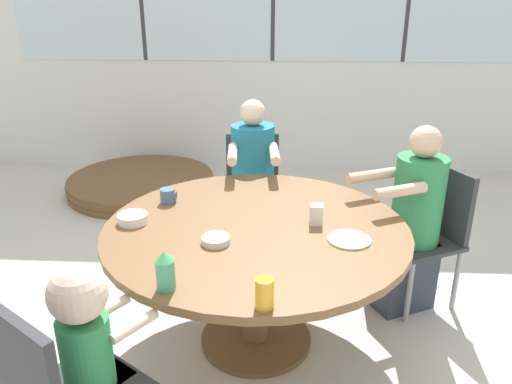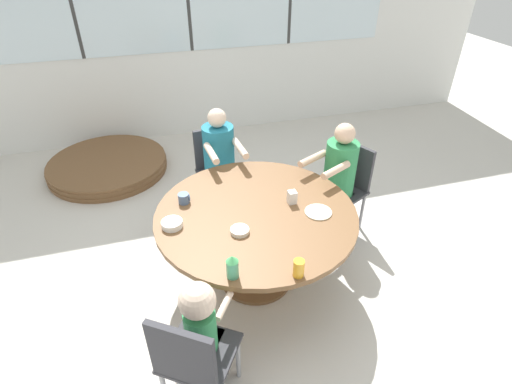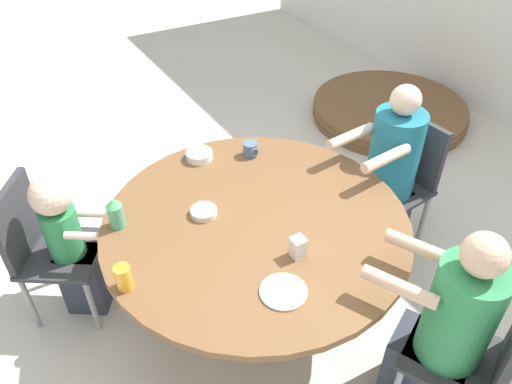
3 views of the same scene
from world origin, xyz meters
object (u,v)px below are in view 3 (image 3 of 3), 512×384
chair_for_man_blue_shirt (403,173)px  bowl_cereal (200,155)px  person_woman_green_shirt (443,336)px  coffee_mug (251,149)px  chair_for_woman_green_shirt (481,355)px  person_toddler (71,245)px  chair_for_toddler (41,241)px  person_man_blue_shirt (386,180)px  juice_glass (124,278)px  sippy_cup (115,212)px  folded_table_stack (389,111)px  bowl_white_shallow (204,212)px  milk_carton_small (298,247)px

chair_for_man_blue_shirt → bowl_cereal: chair_for_man_blue_shirt is taller
person_woman_green_shirt → coffee_mug: 1.40m
chair_for_woman_green_shirt → person_toddler: size_ratio=0.91×
chair_for_toddler → person_man_blue_shirt: (0.57, 1.90, 0.01)m
chair_for_toddler → person_toddler: size_ratio=0.91×
coffee_mug → juice_glass: (0.57, -0.96, 0.02)m
juice_glass → chair_for_toddler: bearing=-161.3°
chair_for_toddler → coffee_mug: (0.14, 1.20, 0.24)m
chair_for_woman_green_shirt → juice_glass: size_ratio=7.05×
person_toddler → sippy_cup: bearing=77.2°
folded_table_stack → chair_for_toddler: bearing=-79.3°
juice_glass → bowl_cereal: (-0.69, 0.70, -0.04)m
chair_for_man_blue_shirt → juice_glass: (0.16, -1.82, 0.26)m
bowl_white_shallow → folded_table_stack: bowl_white_shallow is taller
person_woman_green_shirt → person_man_blue_shirt: 1.10m
coffee_mug → milk_carton_small: size_ratio=0.87×
chair_for_woman_green_shirt → juice_glass: (-0.95, -1.18, 0.26)m
bowl_cereal → coffee_mug: bearing=65.3°
person_toddler → coffee_mug: person_toddler is taller
coffee_mug → sippy_cup: size_ratio=0.54×
person_woman_green_shirt → bowl_white_shallow: size_ratio=8.35×
chair_for_toddler → folded_table_stack: 3.19m
bowl_cereal → folded_table_stack: size_ratio=0.11×
chair_for_man_blue_shirt → sippy_cup: sippy_cup is taller
chair_for_man_blue_shirt → chair_for_toddler: size_ratio=1.00×
bowl_cereal → person_man_blue_shirt: bearing=60.5°
chair_for_man_blue_shirt → folded_table_stack: chair_for_man_blue_shirt is taller
coffee_mug → folded_table_stack: 2.14m
person_woman_green_shirt → bowl_cereal: (-1.50, -0.41, 0.22)m
person_toddler → sippy_cup: (0.24, 0.22, 0.31)m
chair_for_man_blue_shirt → sippy_cup: 1.76m
chair_for_man_blue_shirt → coffee_mug: (-0.41, -0.86, 0.24)m
person_toddler → bowl_white_shallow: person_toddler is taller
chair_for_woman_green_shirt → person_man_blue_shirt: 1.20m
coffee_mug → person_woman_green_shirt: bearing=6.1°
milk_carton_small → folded_table_stack: size_ratio=0.07×
chair_for_toddler → person_woman_green_shirt: (1.52, 1.35, 0.01)m
person_man_blue_shirt → bowl_white_shallow: 1.19m
person_man_blue_shirt → milk_carton_small: person_man_blue_shirt is taller
juice_glass → milk_carton_small: size_ratio=1.17×
person_toddler → milk_carton_small: person_toddler is taller
person_toddler → juice_glass: bearing=44.9°
person_man_blue_shirt → bowl_cereal: person_man_blue_shirt is taller
person_man_blue_shirt → sippy_cup: bearing=76.7°
person_toddler → juice_glass: (0.63, 0.12, 0.28)m
person_man_blue_shirt → folded_table_stack: bearing=-50.8°
juice_glass → bowl_cereal: 0.98m
person_man_blue_shirt → bowl_white_shallow: (-0.10, -1.16, 0.20)m
milk_carton_small → bowl_white_shallow: (-0.47, -0.24, -0.04)m
milk_carton_small → folded_table_stack: (-1.53, 2.13, -0.68)m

